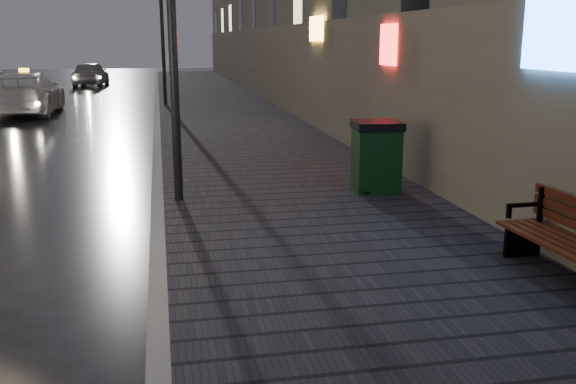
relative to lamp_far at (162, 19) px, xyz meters
name	(u,v)px	position (x,y,z in m)	size (l,w,h in m)	color
sidewalk	(219,108)	(2.05, -1.00, -3.41)	(4.60, 58.00, 0.15)	black
curb	(157,109)	(-0.35, -1.00, -3.41)	(0.20, 58.00, 0.15)	slate
lamp_far	(162,19)	(0.00, 0.00, 0.00)	(0.36, 0.36, 5.28)	black
bench	(568,238)	(4.07, -20.37, -2.90)	(0.66, 1.72, 0.87)	black
trash_bin	(376,156)	(3.35, -16.03, -2.73)	(0.86, 0.86, 1.21)	black
taxi_mid	(26,93)	(-5.05, -1.09, -2.72)	(2.16, 5.31, 1.54)	white
car_far	(91,74)	(-4.18, 13.96, -2.77)	(1.70, 4.23, 1.44)	gray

